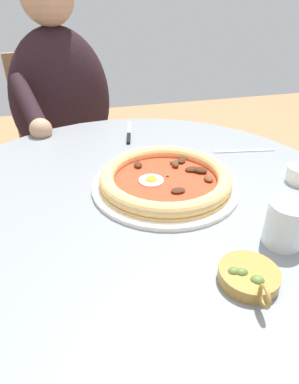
{
  "coord_description": "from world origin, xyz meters",
  "views": [
    {
      "loc": [
        -0.15,
        -0.61,
        1.09
      ],
      "look_at": [
        0.02,
        -0.01,
        0.7
      ],
      "focal_mm": 29.83,
      "sensor_mm": 36.0,
      "label": 1
    }
  ],
  "objects_px": {
    "steak_knife": "(129,135)",
    "fork_utensil": "(244,151)",
    "diner_person": "(68,146)",
    "cafe_chair_diner": "(61,136)",
    "pizza_on_plate": "(165,179)",
    "olive_pan": "(249,277)",
    "dining_table": "(141,231)",
    "water_glass": "(285,226)"
  },
  "relations": [
    {
      "from": "dining_table",
      "to": "cafe_chair_diner",
      "type": "height_order",
      "value": "cafe_chair_diner"
    },
    {
      "from": "pizza_on_plate",
      "to": "olive_pan",
      "type": "distance_m",
      "value": 0.31
    },
    {
      "from": "dining_table",
      "to": "fork_utensil",
      "type": "relative_size",
      "value": 5.62
    },
    {
      "from": "olive_pan",
      "to": "water_glass",
      "type": "bearing_deg",
      "value": 32.96
    },
    {
      "from": "olive_pan",
      "to": "pizza_on_plate",
      "type": "bearing_deg",
      "value": 96.44
    },
    {
      "from": "dining_table",
      "to": "cafe_chair_diner",
      "type": "distance_m",
      "value": 0.89
    },
    {
      "from": "steak_knife",
      "to": "fork_utensil",
      "type": "height_order",
      "value": "steak_knife"
    },
    {
      "from": "steak_knife",
      "to": "diner_person",
      "type": "distance_m",
      "value": 0.48
    },
    {
      "from": "pizza_on_plate",
      "to": "water_glass",
      "type": "bearing_deg",
      "value": -59.47
    },
    {
      "from": "dining_table",
      "to": "olive_pan",
      "type": "height_order",
      "value": "olive_pan"
    },
    {
      "from": "pizza_on_plate",
      "to": "diner_person",
      "type": "xyz_separation_m",
      "value": [
        -0.2,
        0.74,
        -0.2
      ]
    },
    {
      "from": "dining_table",
      "to": "diner_person",
      "type": "xyz_separation_m",
      "value": [
        -0.15,
        0.72,
        -0.05
      ]
    },
    {
      "from": "dining_table",
      "to": "pizza_on_plate",
      "type": "bearing_deg",
      "value": -12.13
    },
    {
      "from": "olive_pan",
      "to": "cafe_chair_diner",
      "type": "xyz_separation_m",
      "value": [
        -0.27,
        1.19,
        -0.2
      ]
    },
    {
      "from": "cafe_chair_diner",
      "to": "pizza_on_plate",
      "type": "bearing_deg",
      "value": -75.27
    },
    {
      "from": "pizza_on_plate",
      "to": "cafe_chair_diner",
      "type": "bearing_deg",
      "value": 104.73
    },
    {
      "from": "pizza_on_plate",
      "to": "steak_knife",
      "type": "distance_m",
      "value": 0.33
    },
    {
      "from": "water_glass",
      "to": "steak_knife",
      "type": "xyz_separation_m",
      "value": [
        -0.15,
        0.57,
        -0.03
      ]
    },
    {
      "from": "steak_knife",
      "to": "diner_person",
      "type": "bearing_deg",
      "value": 115.09
    },
    {
      "from": "steak_knife",
      "to": "fork_utensil",
      "type": "distance_m",
      "value": 0.35
    },
    {
      "from": "water_glass",
      "to": "olive_pan",
      "type": "relative_size",
      "value": 0.69
    },
    {
      "from": "fork_utensil",
      "to": "water_glass",
      "type": "bearing_deg",
      "value": -110.19
    },
    {
      "from": "pizza_on_plate",
      "to": "fork_utensil",
      "type": "relative_size",
      "value": 1.92
    },
    {
      "from": "dining_table",
      "to": "steak_knife",
      "type": "height_order",
      "value": "steak_knife"
    },
    {
      "from": "diner_person",
      "to": "water_glass",
      "type": "bearing_deg",
      "value": -70.53
    },
    {
      "from": "pizza_on_plate",
      "to": "olive_pan",
      "type": "height_order",
      "value": "olive_pan"
    },
    {
      "from": "fork_utensil",
      "to": "cafe_chair_diner",
      "type": "height_order",
      "value": "cafe_chair_diner"
    },
    {
      "from": "olive_pan",
      "to": "fork_utensil",
      "type": "distance_m",
      "value": 0.5
    },
    {
      "from": "dining_table",
      "to": "fork_utensil",
      "type": "bearing_deg",
      "value": 19.53
    },
    {
      "from": "water_glass",
      "to": "steak_knife",
      "type": "distance_m",
      "value": 0.59
    },
    {
      "from": "dining_table",
      "to": "fork_utensil",
      "type": "xyz_separation_m",
      "value": [
        0.33,
        0.12,
        0.13
      ]
    },
    {
      "from": "dining_table",
      "to": "diner_person",
      "type": "bearing_deg",
      "value": 101.56
    },
    {
      "from": "pizza_on_plate",
      "to": "fork_utensil",
      "type": "xyz_separation_m",
      "value": [
        0.28,
        0.13,
        -0.02
      ]
    },
    {
      "from": "pizza_on_plate",
      "to": "water_glass",
      "type": "height_order",
      "value": "water_glass"
    },
    {
      "from": "olive_pan",
      "to": "diner_person",
      "type": "xyz_separation_m",
      "value": [
        -0.24,
        1.04,
        -0.19
      ]
    },
    {
      "from": "dining_table",
      "to": "steak_knife",
      "type": "xyz_separation_m",
      "value": [
        0.04,
        0.32,
        0.13
      ]
    },
    {
      "from": "dining_table",
      "to": "cafe_chair_diner",
      "type": "xyz_separation_m",
      "value": [
        -0.18,
        0.87,
        -0.06
      ]
    },
    {
      "from": "cafe_chair_diner",
      "to": "olive_pan",
      "type": "bearing_deg",
      "value": -77.37
    },
    {
      "from": "water_glass",
      "to": "steak_knife",
      "type": "relative_size",
      "value": 0.42
    },
    {
      "from": "pizza_on_plate",
      "to": "diner_person",
      "type": "distance_m",
      "value": 0.79
    },
    {
      "from": "dining_table",
      "to": "olive_pan",
      "type": "distance_m",
      "value": 0.36
    },
    {
      "from": "diner_person",
      "to": "cafe_chair_diner",
      "type": "height_order",
      "value": "diner_person"
    }
  ]
}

